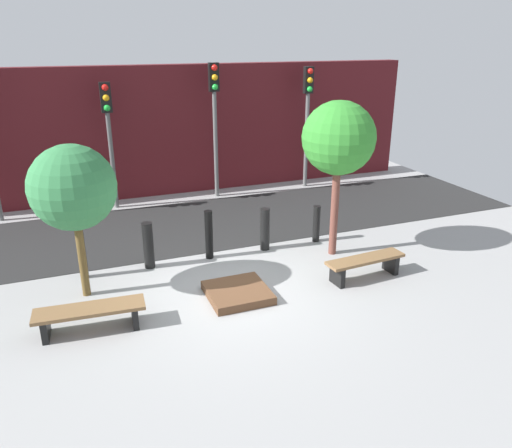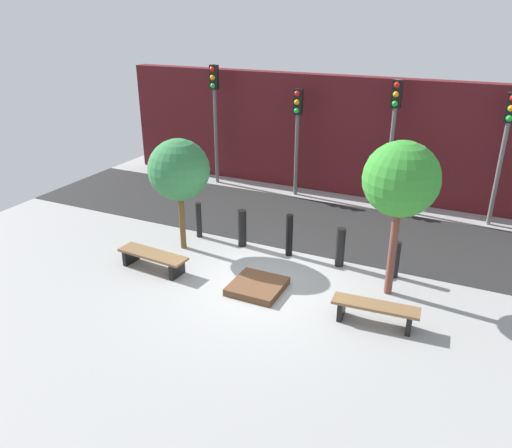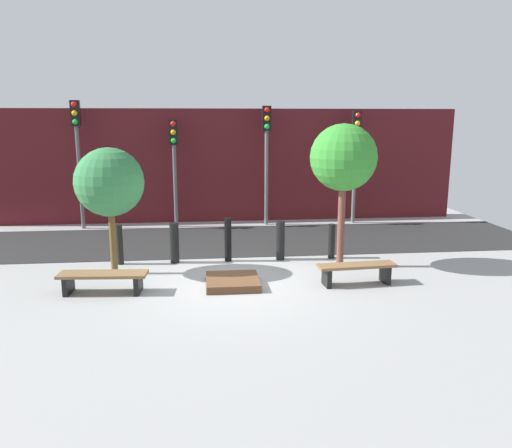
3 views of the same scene
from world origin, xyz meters
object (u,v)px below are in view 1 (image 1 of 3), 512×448
(bollard_left, at_px, (148,245))
(bollard_far_right, at_px, (316,224))
(bollard_right, at_px, (265,229))
(traffic_light_mid_west, at_px, (108,123))
(planter_bed, at_px, (238,293))
(bench_left, at_px, (90,314))
(traffic_light_mid_east, at_px, (215,107))
(traffic_light_east, at_px, (308,106))
(bench_right, at_px, (365,263))
(tree_behind_right_bench, at_px, (339,139))
(bollard_far_left, at_px, (82,255))
(tree_behind_left_bench, at_px, (73,188))
(bollard_center, at_px, (209,235))

(bollard_left, relative_size, bollard_far_right, 1.13)
(bollard_right, xyz_separation_m, traffic_light_mid_west, (-2.78, 4.24, 1.89))
(planter_bed, relative_size, bollard_left, 1.14)
(bench_left, bearing_deg, traffic_light_mid_east, 61.16)
(planter_bed, distance_m, traffic_light_mid_west, 6.67)
(bench_left, relative_size, traffic_light_east, 0.48)
(bollard_right, xyz_separation_m, traffic_light_mid_east, (0.18, 4.24, 2.17))
(traffic_light_mid_west, distance_m, traffic_light_east, 5.91)
(bollard_right, bearing_deg, planter_bed, -125.04)
(bench_right, height_order, tree_behind_right_bench, tree_behind_right_bench)
(traffic_light_mid_west, xyz_separation_m, traffic_light_mid_east, (2.95, 0.00, 0.28))
(bollard_far_left, distance_m, traffic_light_mid_east, 6.27)
(traffic_light_east, bearing_deg, planter_bed, -126.04)
(planter_bed, height_order, tree_behind_left_bench, tree_behind_left_bench)
(bollard_far_right, height_order, traffic_light_mid_west, traffic_light_mid_west)
(tree_behind_left_bench, distance_m, bollard_left, 2.19)
(traffic_light_mid_west, bearing_deg, bench_right, -56.98)
(bench_left, bearing_deg, planter_bed, 8.56)
(bench_right, bearing_deg, bollard_left, 148.13)
(bench_left, bearing_deg, bench_right, 4.17)
(bollard_far_left, xyz_separation_m, traffic_light_mid_east, (4.07, 4.24, 2.17))
(bollard_left, xyz_separation_m, traffic_light_mid_west, (-0.18, 4.24, 1.88))
(bench_left, height_order, traffic_light_mid_west, traffic_light_mid_west)
(bollard_far_left, distance_m, bollard_left, 1.30)
(bench_left, bearing_deg, bollard_center, 42.35)
(bench_right, relative_size, traffic_light_mid_west, 0.49)
(planter_bed, xyz_separation_m, bollard_far_left, (-2.60, 1.85, 0.41))
(bollard_right, relative_size, traffic_light_east, 0.26)
(bench_left, xyz_separation_m, traffic_light_mid_west, (1.13, 6.29, 2.07))
(bench_left, height_order, traffic_light_east, traffic_light_east)
(bench_right, height_order, bollard_far_left, bollard_far_left)
(bench_right, bearing_deg, bollard_far_right, 86.18)
(bench_right, xyz_separation_m, bollard_far_left, (-5.21, 2.05, 0.17))
(bollard_left, bearing_deg, bench_right, -27.70)
(planter_bed, relative_size, traffic_light_mid_east, 0.29)
(bollard_far_right, relative_size, traffic_light_mid_east, 0.23)
(bollard_far_right, bearing_deg, bench_right, -89.65)
(planter_bed, distance_m, bollard_left, 2.30)
(bollard_far_left, xyz_separation_m, traffic_light_mid_west, (1.12, 4.24, 1.89))
(tree_behind_left_bench, xyz_separation_m, bollard_far_right, (5.21, 0.76, -1.64))
(bollard_left, height_order, bollard_far_right, bollard_left)
(bench_left, bearing_deg, bollard_far_right, 25.68)
(bollard_right, bearing_deg, bollard_left, 180.00)
(bollard_far_right, bearing_deg, bollard_center, 180.00)
(bench_left, distance_m, bollard_right, 4.42)
(planter_bed, distance_m, bollard_right, 2.30)
(bench_left, xyz_separation_m, bench_right, (5.22, 0.00, 0.01))
(planter_bed, relative_size, bollard_right, 1.16)
(bollard_far_left, height_order, bollard_right, same)
(bollard_left, bearing_deg, planter_bed, -54.96)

